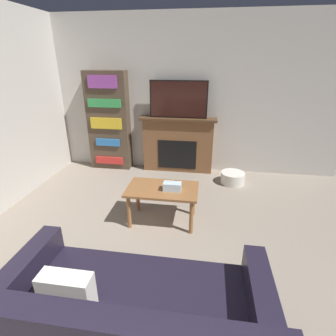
# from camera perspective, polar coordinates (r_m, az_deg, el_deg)

# --- Properties ---
(wall_back) EXTENTS (5.58, 0.06, 2.70)m
(wall_back) POSITION_cam_1_polar(r_m,az_deg,el_deg) (4.82, 3.26, 15.20)
(wall_back) COLOR beige
(wall_back) RESTS_ON ground_plane
(fireplace) EXTENTS (1.37, 0.28, 1.01)m
(fireplace) POSITION_cam_1_polar(r_m,az_deg,el_deg) (4.87, 2.17, 5.14)
(fireplace) COLOR brown
(fireplace) RESTS_ON ground_plane
(tv) EXTENTS (1.00, 0.03, 0.64)m
(tv) POSITION_cam_1_polar(r_m,az_deg,el_deg) (4.66, 2.29, 14.68)
(tv) COLOR black
(tv) RESTS_ON fireplace
(couch) EXTENTS (1.90, 0.98, 0.79)m
(couch) POSITION_cam_1_polar(r_m,az_deg,el_deg) (2.17, -7.84, -30.29)
(couch) COLOR black
(couch) RESTS_ON ground_plane
(coffee_table) EXTENTS (0.89, 0.54, 0.48)m
(coffee_table) POSITION_cam_1_polar(r_m,az_deg,el_deg) (3.34, -1.22, -5.51)
(coffee_table) COLOR brown
(coffee_table) RESTS_ON ground_plane
(tissue_box) EXTENTS (0.22, 0.12, 0.10)m
(tissue_box) POSITION_cam_1_polar(r_m,az_deg,el_deg) (3.23, 0.93, -4.04)
(tissue_box) COLOR silver
(tissue_box) RESTS_ON coffee_table
(remote_control) EXTENTS (0.04, 0.15, 0.02)m
(remote_control) POSITION_cam_1_polar(r_m,az_deg,el_deg) (3.39, 1.59, -3.44)
(remote_control) COLOR black
(remote_control) RESTS_ON coffee_table
(bookshelf) EXTENTS (0.76, 0.29, 1.79)m
(bookshelf) POSITION_cam_1_polar(r_m,az_deg,el_deg) (5.05, -12.77, 9.85)
(bookshelf) COLOR #4C3D2D
(bookshelf) RESTS_ON ground_plane
(storage_basket) EXTENTS (0.40, 0.40, 0.19)m
(storage_basket) POSITION_cam_1_polar(r_m,az_deg,el_deg) (4.61, 13.88, -2.09)
(storage_basket) COLOR silver
(storage_basket) RESTS_ON ground_plane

